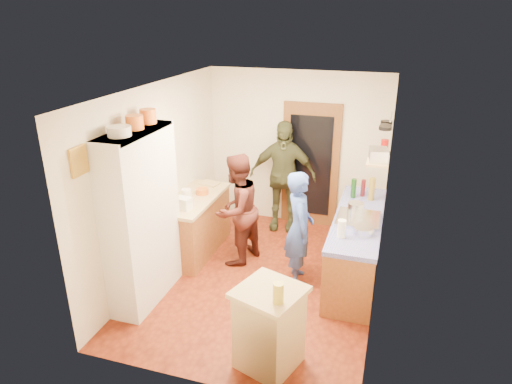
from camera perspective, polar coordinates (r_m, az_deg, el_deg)
The scene contains 44 objects.
floor at distance 6.44m, azimuth 0.76°, elevation -10.85°, with size 3.00×4.00×0.02m, color maroon.
ceiling at distance 5.49m, azimuth 0.90°, elevation 12.84°, with size 3.00×4.00×0.02m, color silver.
wall_back at distance 7.68m, azimuth 5.12°, elevation 5.35°, with size 3.00×0.02×2.60m, color silver.
wall_front at distance 4.15m, azimuth -7.22°, elevation -9.84°, with size 3.00×0.02×2.60m, color silver.
wall_left at distance 6.40m, azimuth -12.24°, elevation 1.53°, with size 0.02×4.00×2.60m, color silver.
wall_right at distance 5.63m, azimuth 15.72°, elevation -1.66°, with size 0.02×4.00×2.60m, color silver.
door_frame at distance 7.68m, azimuth 6.82°, elevation 3.31°, with size 0.95×0.06×2.10m, color brown.
door_glass at distance 7.64m, azimuth 6.77°, elevation 3.23°, with size 0.70×0.02×1.70m, color black.
hutch_body at distance 5.75m, azimuth -14.07°, elevation -3.22°, with size 0.40×1.20×2.20m, color silver.
hutch_top_shelf at distance 5.39m, azimuth -15.12°, elevation 7.25°, with size 0.40×1.14×0.04m, color silver.
plate_stack at distance 5.16m, azimuth -16.73°, elevation 7.29°, with size 0.26×0.26×0.11m, color white.
orange_pot_a at distance 5.41m, azimuth -14.94°, elevation 8.42°, with size 0.20×0.20×0.16m, color orange.
orange_pot_b at distance 5.66m, azimuth -13.34°, elevation 9.20°, with size 0.19×0.19×0.17m, color orange.
left_counter_base at distance 6.98m, azimuth -7.66°, elevation -4.25°, with size 0.60×1.40×0.85m, color #97552F.
left_counter_top at distance 6.79m, azimuth -7.85°, elevation -0.83°, with size 0.64×1.44×0.05m, color tan.
toaster at distance 6.38m, azimuth -9.09°, elevation -1.40°, with size 0.22×0.15×0.17m, color white.
kettle at distance 6.68m, azimuth -8.70°, elevation -0.32°, with size 0.14×0.14×0.16m, color white.
orange_bowl at distance 6.87m, azimuth -6.72°, elevation 0.09°, with size 0.19×0.19×0.08m, color orange.
chopping_board at distance 7.26m, azimuth -5.82°, elevation 1.09°, with size 0.30×0.22×0.03m, color tan.
right_counter_base at distance 6.47m, azimuth 12.39°, elevation -6.82°, with size 0.60×2.20×0.84m, color #97552F.
right_counter_top at distance 6.27m, azimuth 12.72°, elevation -3.21°, with size 0.62×2.22×0.06m, color #0205A7.
hob at distance 6.14m, azimuth 12.64°, elevation -3.25°, with size 0.55×0.58×0.04m, color silver.
pot_on_hob at distance 6.23m, azimuth 12.38°, elevation -1.94°, with size 0.22×0.22×0.14m, color silver.
bottle_a at distance 6.81m, azimuth 12.10°, elevation 0.46°, with size 0.07×0.07×0.29m, color #143F14.
bottle_b at distance 6.89m, azimuth 13.24°, elevation 0.50°, with size 0.06×0.06×0.26m, color #591419.
bottle_c at distance 6.77m, azimuth 14.28°, elevation 0.36°, with size 0.08×0.08×0.34m, color olive.
paper_towel at distance 5.61m, azimuth 10.65°, elevation -4.53°, with size 0.10×0.10×0.22m, color white.
mixing_bowl at distance 5.77m, azimuth 13.28°, elevation -4.71°, with size 0.25×0.25×0.10m, color silver.
island_base at distance 4.86m, azimuth 1.64°, elevation -16.83°, with size 0.55×0.55×0.86m, color tan.
island_top at distance 4.59m, azimuth 1.71°, elevation -12.40°, with size 0.62×0.62×0.05m, color tan.
cutting_board at distance 4.65m, azimuth 1.55°, elevation -11.81°, with size 0.35×0.28×0.02m, color white.
oil_jar at distance 4.36m, azimuth 2.80°, elevation -12.48°, with size 0.10×0.10×0.21m, color #AD9E2D.
pan_rail at distance 6.87m, azimuth 16.53°, elevation 9.03°, with size 0.02×0.02×0.65m, color silver.
pan_hang_a at distance 6.73m, azimuth 15.85°, elevation 7.71°, with size 0.18×0.18×0.05m, color black.
pan_hang_b at distance 6.93m, azimuth 15.91°, elevation 7.92°, with size 0.16×0.16×0.05m, color black.
pan_hang_c at distance 7.12m, azimuth 15.99°, elevation 8.36°, with size 0.17×0.17×0.05m, color black.
wall_shelf at distance 5.92m, azimuth 14.96°, elevation 3.71°, with size 0.26×0.42×0.03m, color tan.
radio at distance 5.90m, azimuth 15.05°, elevation 4.54°, with size 0.22×0.30×0.15m, color silver.
ext_bracket at distance 7.19m, azimuth 16.15°, elevation 4.65°, with size 0.06×0.10×0.04m, color black.
fire_extinguisher at distance 7.18m, azimuth 15.72°, elevation 5.09°, with size 0.11×0.11×0.32m, color red.
picture_frame at distance 4.94m, azimuth -21.28°, elevation 3.64°, with size 0.03×0.25×0.30m, color gold.
person_hob at distance 6.05m, azimuth 5.73°, elevation -4.59°, with size 0.57×0.38×1.57m, color #314CA4.
person_left at distance 6.51m, azimuth -2.00°, elevation -2.17°, with size 0.80×0.62×1.64m, color #441D17.
person_back at distance 7.51m, azimuth 3.44°, elevation 2.01°, with size 1.09×0.45×1.86m, color #373B23.
Camera 1 is at (1.53, -5.20, 3.47)m, focal length 32.00 mm.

